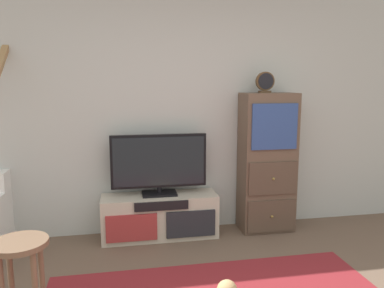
# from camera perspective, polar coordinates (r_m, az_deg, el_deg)

# --- Properties ---
(back_wall) EXTENTS (6.40, 0.12, 2.70)m
(back_wall) POSITION_cam_1_polar(r_m,az_deg,el_deg) (4.12, -1.31, 5.47)
(back_wall) COLOR #B2B7B2
(back_wall) RESTS_ON ground_plane
(media_console) EXTENTS (1.21, 0.38, 0.46)m
(media_console) POSITION_cam_1_polar(r_m,az_deg,el_deg) (4.06, -4.88, -10.86)
(media_console) COLOR #BCB29E
(media_console) RESTS_ON ground_plane
(television) EXTENTS (0.99, 0.22, 0.64)m
(television) POSITION_cam_1_polar(r_m,az_deg,el_deg) (3.92, -5.04, -2.89)
(television) COLOR black
(television) RESTS_ON media_console
(side_cabinet) EXTENTS (0.58, 0.38, 1.52)m
(side_cabinet) POSITION_cam_1_polar(r_m,az_deg,el_deg) (4.20, 11.32, -2.82)
(side_cabinet) COLOR brown
(side_cabinet) RESTS_ON ground_plane
(desk_clock) EXTENTS (0.20, 0.08, 0.22)m
(desk_clock) POSITION_cam_1_polar(r_m,az_deg,el_deg) (4.07, 11.02, 9.17)
(desk_clock) COLOR #4C3823
(desk_clock) RESTS_ON side_cabinet
(bar_stool_near) EXTENTS (0.34, 0.34, 0.68)m
(bar_stool_near) POSITION_cam_1_polar(r_m,az_deg,el_deg) (2.65, -24.46, -16.62)
(bar_stool_near) COLOR brown
(bar_stool_near) RESTS_ON ground_plane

